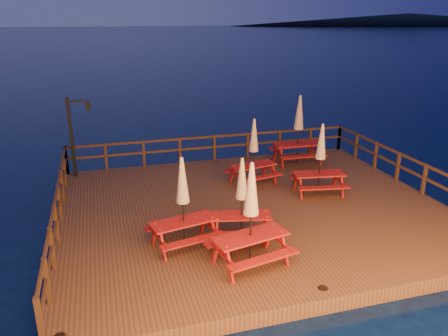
{
  "coord_description": "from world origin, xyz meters",
  "views": [
    {
      "loc": [
        -4.46,
        -12.01,
        6.21
      ],
      "look_at": [
        -0.81,
        0.6,
        1.58
      ],
      "focal_mm": 35.0,
      "sensor_mm": 36.0,
      "label": 1
    }
  ],
  "objects_px": {
    "picnic_table_0": "(298,129)",
    "picnic_table_1": "(254,151)",
    "picnic_table_2": "(242,198)",
    "lamp_post": "(75,130)"
  },
  "relations": [
    {
      "from": "picnic_table_0",
      "to": "picnic_table_1",
      "type": "relative_size",
      "value": 1.17
    },
    {
      "from": "picnic_table_0",
      "to": "picnic_table_1",
      "type": "xyz_separation_m",
      "value": [
        -2.52,
        -1.68,
        -0.21
      ]
    },
    {
      "from": "picnic_table_0",
      "to": "picnic_table_2",
      "type": "height_order",
      "value": "picnic_table_0"
    },
    {
      "from": "lamp_post",
      "to": "picnic_table_0",
      "type": "bearing_deg",
      "value": -6.32
    },
    {
      "from": "lamp_post",
      "to": "picnic_table_1",
      "type": "relative_size",
      "value": 1.25
    },
    {
      "from": "lamp_post",
      "to": "picnic_table_1",
      "type": "height_order",
      "value": "lamp_post"
    },
    {
      "from": "lamp_post",
      "to": "picnic_table_0",
      "type": "distance_m",
      "value": 8.64
    },
    {
      "from": "picnic_table_0",
      "to": "picnic_table_2",
      "type": "bearing_deg",
      "value": -125.84
    },
    {
      "from": "picnic_table_1",
      "to": "picnic_table_2",
      "type": "relative_size",
      "value": 1.04
    },
    {
      "from": "picnic_table_0",
      "to": "picnic_table_2",
      "type": "xyz_separation_m",
      "value": [
        -4.22,
        -5.45,
        -0.26
      ]
    }
  ]
}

